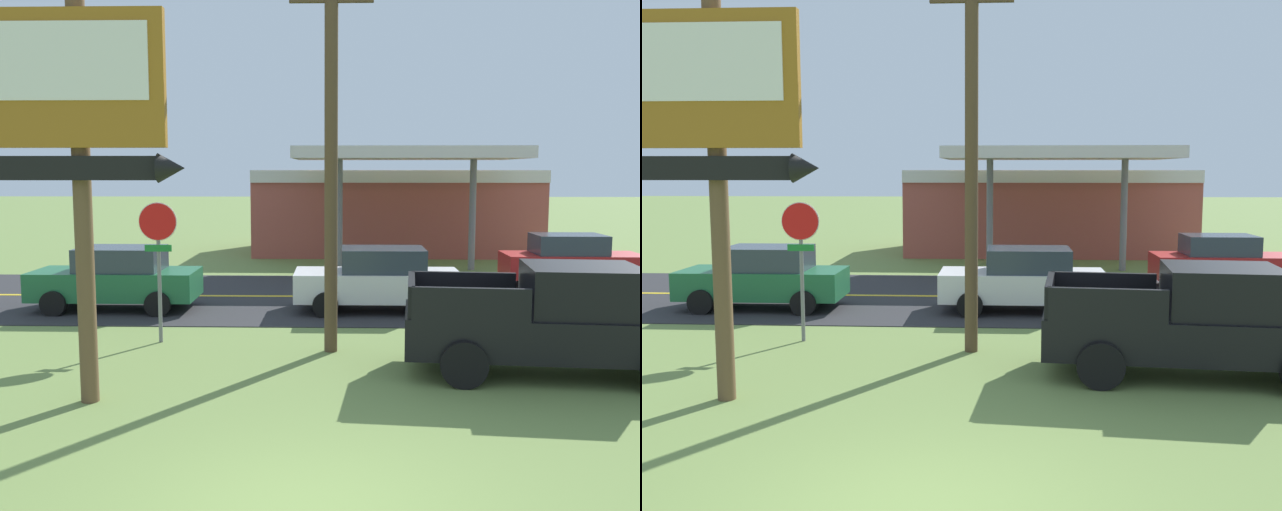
% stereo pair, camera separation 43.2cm
% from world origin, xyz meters
% --- Properties ---
extents(road_asphalt, '(140.00, 8.00, 0.02)m').
position_xyz_m(road_asphalt, '(0.00, 13.00, 0.01)').
color(road_asphalt, '#2B2B2D').
rests_on(road_asphalt, ground).
extents(road_centre_line, '(126.00, 0.20, 0.01)m').
position_xyz_m(road_centre_line, '(0.00, 13.00, 0.02)').
color(road_centre_line, gold).
rests_on(road_centre_line, road_asphalt).
extents(motel_sign, '(2.97, 0.54, 6.25)m').
position_xyz_m(motel_sign, '(-3.43, 3.55, 4.26)').
color(motel_sign, brown).
rests_on(motel_sign, ground).
extents(stop_sign, '(0.80, 0.08, 2.95)m').
position_xyz_m(stop_sign, '(-3.35, 7.53, 2.03)').
color(stop_sign, slate).
rests_on(stop_sign, ground).
extents(utility_pole, '(1.78, 0.26, 8.13)m').
position_xyz_m(utility_pole, '(0.25, 6.90, 4.34)').
color(utility_pole, brown).
rests_on(utility_pole, ground).
extents(gas_station, '(12.00, 11.50, 4.40)m').
position_xyz_m(gas_station, '(2.80, 24.38, 1.94)').
color(gas_station, '#A84C42').
rests_on(gas_station, ground).
extents(pickup_black_parked_on_lawn, '(5.37, 2.63, 1.96)m').
position_xyz_m(pickup_black_parked_on_lawn, '(4.26, 5.35, 0.96)').
color(pickup_black_parked_on_lawn, black).
rests_on(pickup_black_parked_on_lawn, ground).
extents(car_red_near_lane, '(4.20, 2.00, 1.64)m').
position_xyz_m(car_red_near_lane, '(7.58, 15.00, 0.83)').
color(car_red_near_lane, red).
rests_on(car_red_near_lane, ground).
extents(car_white_mid_lane, '(4.20, 2.00, 1.64)m').
position_xyz_m(car_white_mid_lane, '(1.41, 11.00, 0.83)').
color(car_white_mid_lane, silver).
rests_on(car_white_mid_lane, ground).
extents(car_green_far_lane, '(4.20, 2.00, 1.64)m').
position_xyz_m(car_green_far_lane, '(-5.33, 11.00, 0.83)').
color(car_green_far_lane, '#1E6038').
rests_on(car_green_far_lane, ground).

